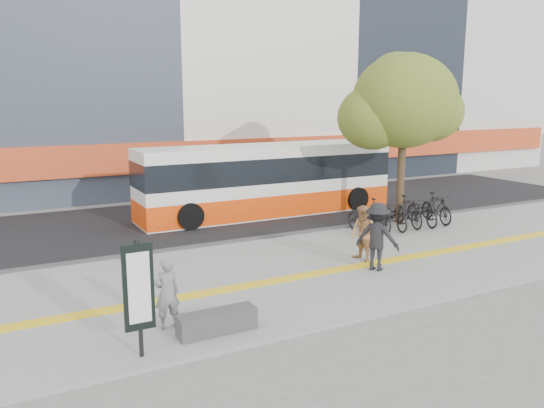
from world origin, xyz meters
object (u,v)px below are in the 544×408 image
bench (217,322)px  pedestrian_tan (363,234)px  pedestrian_dark (377,237)px  bus (267,182)px  seated_woman (167,293)px  signboard (139,289)px  street_tree (402,103)px

bench → pedestrian_tan: size_ratio=0.99×
pedestrian_tan → pedestrian_dark: 0.85m
bus → pedestrian_tan: (-0.64, -7.14, -0.49)m
pedestrian_dark → seated_woman: bearing=65.5°
bus → pedestrian_tan: 7.18m
bench → pedestrian_tan: 6.13m
pedestrian_tan → bus: bearing=171.7°
bus → seated_woman: size_ratio=7.07×
signboard → pedestrian_tan: bearing=21.9°
seated_woman → pedestrian_dark: 6.28m
bus → pedestrian_dark: (-0.78, -7.97, -0.37)m
pedestrian_tan → signboard: bearing=-71.3°
bench → street_tree: street_tree is taller
seated_woman → pedestrian_tan: pedestrian_tan is taller
seated_woman → pedestrian_dark: pedestrian_dark is taller
street_tree → pedestrian_dark: street_tree is taller
signboard → seated_woman: (0.80, 1.00, -0.54)m
signboard → pedestrian_tan: (7.14, 2.87, -0.48)m
bus → bench: bearing=-122.5°
seated_woman → pedestrian_dark: (6.20, 1.04, 0.18)m
bench → pedestrian_dark: size_ratio=0.86×
bench → signboard: 1.94m
bus → seated_woman: bus is taller
street_tree → pedestrian_dark: size_ratio=3.40×
signboard → pedestrian_dark: signboard is taller
bench → street_tree: bearing=31.6°
bus → seated_woman: (-6.98, -9.01, -0.56)m
signboard → street_tree: bearing=29.1°
bus → street_tree: bearing=-45.6°
bus → seated_woman: bearing=-127.8°
pedestrian_dark → signboard: bearing=72.2°
seated_woman → street_tree: bearing=-155.7°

